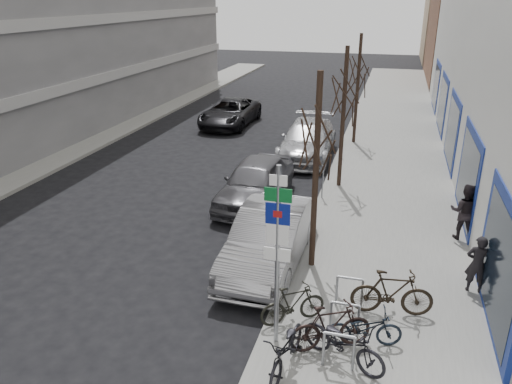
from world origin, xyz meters
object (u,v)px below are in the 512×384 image
Objects in this scene: bike_far_inner at (392,292)px; parked_car_mid at (255,182)px; tree_near at (318,127)px; bike_near_right at (331,327)px; tree_mid at (345,85)px; bike_rack at (345,315)px; pedestrian_near at (477,264)px; parked_car_front at (270,238)px; parked_car_back at (307,140)px; meter_mid at (323,178)px; bike_far_curb at (344,339)px; bike_near_left at (287,346)px; lane_car at (230,113)px; highway_sign_pole at (277,247)px; bike_mid_curb at (364,325)px; meter_front at (293,246)px; pedestrian_far at (465,211)px; meter_back at (340,139)px; tree_far at (359,63)px; bike_mid_inner at (293,304)px.

bike_far_inner is 7.81m from parked_car_mid.
bike_near_right is at bearing -74.40° from tree_near.
bike_rack is at bearing -82.72° from tree_mid.
pedestrian_near is at bearing -29.20° from parked_car_mid.
parked_car_front is 10.43m from parked_car_back.
bike_near_right is 2.04m from bike_far_inner.
bike_far_inner is (2.63, -6.82, -0.18)m from meter_mid.
bike_far_curb is 2.19m from bike_far_inner.
bike_near_left is 0.34× the size of lane_car.
tree_mid is 11.89m from lane_car.
pedestrian_near is at bearing -0.74° from parked_car_front.
highway_sign_pole is at bearing -84.69° from parked_car_back.
bike_mid_curb is 20.43m from lane_car.
bike_far_inner is (2.63, -1.32, -0.18)m from meter_front.
pedestrian_near is (3.98, 4.07, 0.21)m from bike_near_left.
parked_car_front is at bearing -67.07° from lane_car.
pedestrian_far reaches higher than parked_car_back.
parked_car_mid is (-2.35, -0.80, -0.08)m from meter_mid.
bike_mid_curb is at bearing 50.72° from pedestrian_near.
highway_sign_pole is 0.76× the size of tree_mid.
tree_mid reaches higher than bike_far_curb.
parked_car_mid reaches higher than bike_near_left.
pedestrian_far is (2.02, 4.67, 0.32)m from bike_far_inner.
tree_near is at bearing -90.00° from tree_mid.
meter_back is at bearing 90.00° from meter_front.
pedestrian_near reaches higher than bike_near_right.
bike_near_right is at bearing 3.07° from highway_sign_pole.
parked_car_back is at bearing 11.34° from bike_far_inner.
tree_mid is 1.12× the size of parked_car_mid.
bike_mid_curb is at bearing -2.29° from bike_far_curb.
meter_back reaches higher than bike_far_curb.
parked_car_front is (-1.20, -6.59, -3.26)m from tree_mid.
tree_near and tree_far have the same top height.
tree_mid reaches higher than highway_sign_pole.
parked_car_front is (-2.40, 2.81, 0.18)m from bike_rack.
bike_near_right reaches higher than bike_rack.
bike_far_curb is 0.33× the size of parked_car_back.
tree_near is 2.87× the size of bike_far_curb.
parked_car_mid reaches higher than bike_far_inner.
bike_mid_curb is at bearing -55.63° from parked_car_mid.
bike_far_inner is (0.54, 1.32, 0.09)m from bike_mid_curb.
parked_car_back is at bearing 97.91° from meter_front.
parked_car_front is 3.29× the size of pedestrian_near.
meter_front is at bearing -90.00° from meter_back.
bike_near_left is (0.22, -10.81, -3.39)m from tree_mid.
tree_far is 17.64m from bike_near_left.
highway_sign_pole reaches higher than bike_rack.
parked_car_back is (-1.50, 5.32, -0.08)m from meter_mid.
meter_mid is at bearing -31.46° from bike_mid_inner.
bike_far_curb is at bearing 52.97° from pedestrian_near.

